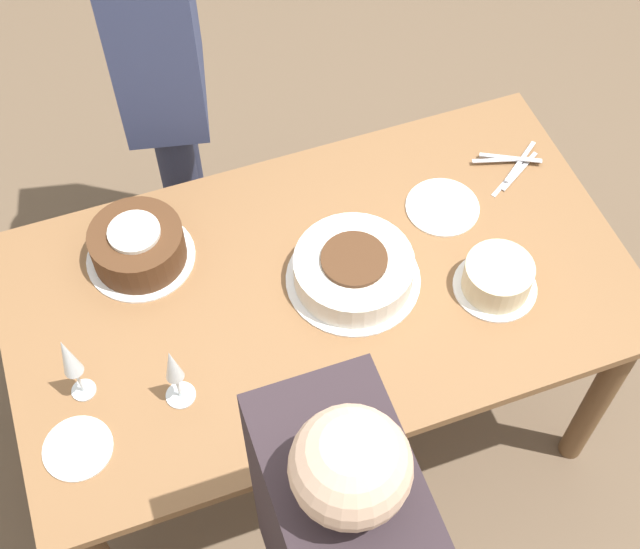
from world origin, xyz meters
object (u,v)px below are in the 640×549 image
cake_back_decorated (497,278)px  wine_glass_near (69,359)px  person_cutting (157,41)px  wine_glass_far (173,369)px  cake_center_white (354,270)px  cake_front_chocolate (138,246)px

cake_back_decorated → wine_glass_near: wine_glass_near is taller
person_cutting → cake_back_decorated: bearing=46.5°
wine_glass_far → person_cutting: bearing=-102.8°
person_cutting → wine_glass_near: bearing=-14.2°
cake_center_white → cake_front_chocolate: bearing=-26.8°
cake_front_chocolate → wine_glass_near: (0.21, 0.32, 0.10)m
cake_center_white → person_cutting: person_cutting is taller
cake_front_chocolate → wine_glass_far: wine_glass_far is taller
cake_center_white → wine_glass_near: size_ratio=1.49×
wine_glass_far → person_cutting: (-0.21, -0.92, 0.10)m
cake_center_white → cake_back_decorated: cake_center_white is taller
wine_glass_near → wine_glass_far: (-0.21, 0.09, -0.02)m
cake_center_white → cake_back_decorated: bearing=156.3°
wine_glass_near → cake_center_white: bearing=-173.6°
cake_center_white → wine_glass_far: (0.49, 0.17, 0.09)m
wine_glass_far → cake_center_white: bearing=-161.2°
cake_back_decorated → wine_glass_far: (0.81, 0.02, 0.09)m
cake_center_white → cake_front_chocolate: (0.48, -0.24, 0.01)m
cake_center_white → cake_front_chocolate: cake_front_chocolate is taller
cake_back_decorated → wine_glass_far: wine_glass_far is taller
wine_glass_far → person_cutting: size_ratio=0.12×
cake_front_chocolate → cake_back_decorated: size_ratio=1.32×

